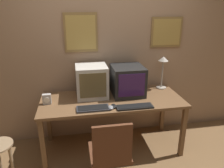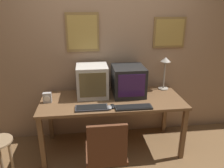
{
  "view_description": "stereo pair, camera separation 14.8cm",
  "coord_description": "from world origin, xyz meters",
  "px_view_note": "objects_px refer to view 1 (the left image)",
  "views": [
    {
      "loc": [
        -0.47,
        -1.85,
        1.94
      ],
      "look_at": [
        0.0,
        0.75,
        0.97
      ],
      "focal_mm": 35.0,
      "sensor_mm": 36.0,
      "label": 1
    },
    {
      "loc": [
        -0.32,
        -1.87,
        1.94
      ],
      "look_at": [
        0.0,
        0.75,
        0.97
      ],
      "focal_mm": 35.0,
      "sensor_mm": 36.0,
      "label": 2
    }
  ],
  "objects_px": {
    "keyboard_main": "(93,108)",
    "mouse_near_keyboard": "(114,106)",
    "mouse_far_corner": "(111,107)",
    "side_stool": "(0,154)",
    "keyboard_side": "(135,107)",
    "office_chair": "(110,160)",
    "desk_lamp": "(163,66)",
    "desk_clock": "(47,99)",
    "monitor_right": "(128,80)",
    "monitor_left": "(92,81)"
  },
  "relations": [
    {
      "from": "keyboard_main",
      "to": "mouse_near_keyboard",
      "type": "height_order",
      "value": "mouse_near_keyboard"
    },
    {
      "from": "mouse_far_corner",
      "to": "side_stool",
      "type": "height_order",
      "value": "mouse_far_corner"
    },
    {
      "from": "mouse_near_keyboard",
      "to": "mouse_far_corner",
      "type": "height_order",
      "value": "mouse_far_corner"
    },
    {
      "from": "keyboard_side",
      "to": "office_chair",
      "type": "bearing_deg",
      "value": -130.76
    },
    {
      "from": "keyboard_side",
      "to": "keyboard_main",
      "type": "bearing_deg",
      "value": 175.03
    },
    {
      "from": "desk_lamp",
      "to": "side_stool",
      "type": "xyz_separation_m",
      "value": [
        -2.14,
        -0.68,
        -0.73
      ]
    },
    {
      "from": "keyboard_side",
      "to": "office_chair",
      "type": "distance_m",
      "value": 0.69
    },
    {
      "from": "desk_clock",
      "to": "desk_lamp",
      "type": "distance_m",
      "value": 1.67
    },
    {
      "from": "monitor_right",
      "to": "monitor_left",
      "type": "bearing_deg",
      "value": 177.74
    },
    {
      "from": "desk_clock",
      "to": "office_chair",
      "type": "bearing_deg",
      "value": -47.3
    },
    {
      "from": "keyboard_main",
      "to": "office_chair",
      "type": "bearing_deg",
      "value": -75.53
    },
    {
      "from": "side_stool",
      "to": "desk_lamp",
      "type": "bearing_deg",
      "value": 17.51
    },
    {
      "from": "keyboard_side",
      "to": "mouse_near_keyboard",
      "type": "distance_m",
      "value": 0.26
    },
    {
      "from": "keyboard_main",
      "to": "keyboard_side",
      "type": "height_order",
      "value": "same"
    },
    {
      "from": "monitor_left",
      "to": "mouse_near_keyboard",
      "type": "distance_m",
      "value": 0.5
    },
    {
      "from": "mouse_far_corner",
      "to": "side_stool",
      "type": "bearing_deg",
      "value": -174.32
    },
    {
      "from": "monitor_left",
      "to": "mouse_near_keyboard",
      "type": "bearing_deg",
      "value": -60.91
    },
    {
      "from": "keyboard_side",
      "to": "mouse_near_keyboard",
      "type": "height_order",
      "value": "mouse_near_keyboard"
    },
    {
      "from": "mouse_far_corner",
      "to": "desk_lamp",
      "type": "relative_size",
      "value": 0.21
    },
    {
      "from": "mouse_far_corner",
      "to": "keyboard_main",
      "type": "bearing_deg",
      "value": 173.53
    },
    {
      "from": "monitor_right",
      "to": "keyboard_main",
      "type": "relative_size",
      "value": 1.14
    },
    {
      "from": "monitor_left",
      "to": "keyboard_side",
      "type": "relative_size",
      "value": 0.95
    },
    {
      "from": "monitor_right",
      "to": "office_chair",
      "type": "xyz_separation_m",
      "value": [
        -0.39,
        -0.88,
        -0.57
      ]
    },
    {
      "from": "monitor_right",
      "to": "mouse_far_corner",
      "type": "xyz_separation_m",
      "value": [
        -0.31,
        -0.42,
        -0.18
      ]
    },
    {
      "from": "keyboard_main",
      "to": "mouse_far_corner",
      "type": "distance_m",
      "value": 0.21
    },
    {
      "from": "monitor_left",
      "to": "desk_clock",
      "type": "bearing_deg",
      "value": -164.27
    },
    {
      "from": "desk_lamp",
      "to": "keyboard_main",
      "type": "bearing_deg",
      "value": -153.98
    },
    {
      "from": "desk_lamp",
      "to": "desk_clock",
      "type": "bearing_deg",
      "value": -170.42
    },
    {
      "from": "monitor_left",
      "to": "desk_lamp",
      "type": "bearing_deg",
      "value": 6.07
    },
    {
      "from": "monitor_left",
      "to": "keyboard_main",
      "type": "bearing_deg",
      "value": -93.97
    },
    {
      "from": "monitor_right",
      "to": "keyboard_main",
      "type": "bearing_deg",
      "value": -142.77
    },
    {
      "from": "keyboard_side",
      "to": "mouse_far_corner",
      "type": "height_order",
      "value": "mouse_far_corner"
    },
    {
      "from": "desk_lamp",
      "to": "office_chair",
      "type": "xyz_separation_m",
      "value": [
        -0.95,
        -1.01,
        -0.71
      ]
    },
    {
      "from": "monitor_left",
      "to": "mouse_far_corner",
      "type": "bearing_deg",
      "value": -67.37
    },
    {
      "from": "desk_lamp",
      "to": "office_chair",
      "type": "distance_m",
      "value": 1.56
    },
    {
      "from": "keyboard_main",
      "to": "monitor_right",
      "type": "bearing_deg",
      "value": 37.23
    },
    {
      "from": "keyboard_main",
      "to": "mouse_far_corner",
      "type": "relative_size",
      "value": 3.83
    },
    {
      "from": "keyboard_side",
      "to": "mouse_near_keyboard",
      "type": "xyz_separation_m",
      "value": [
        -0.25,
        0.05,
        0.0
      ]
    },
    {
      "from": "monitor_left",
      "to": "monitor_right",
      "type": "distance_m",
      "value": 0.49
    },
    {
      "from": "keyboard_side",
      "to": "side_stool",
      "type": "distance_m",
      "value": 1.62
    },
    {
      "from": "keyboard_side",
      "to": "monitor_left",
      "type": "bearing_deg",
      "value": 136.03
    },
    {
      "from": "monitor_left",
      "to": "monitor_right",
      "type": "relative_size",
      "value": 0.95
    },
    {
      "from": "mouse_near_keyboard",
      "to": "side_stool",
      "type": "bearing_deg",
      "value": -173.02
    },
    {
      "from": "mouse_far_corner",
      "to": "side_stool",
      "type": "xyz_separation_m",
      "value": [
        -1.28,
        -0.13,
        -0.41
      ]
    },
    {
      "from": "mouse_far_corner",
      "to": "office_chair",
      "type": "height_order",
      "value": "office_chair"
    },
    {
      "from": "side_stool",
      "to": "office_chair",
      "type": "bearing_deg",
      "value": -15.56
    },
    {
      "from": "keyboard_side",
      "to": "mouse_near_keyboard",
      "type": "relative_size",
      "value": 4.02
    },
    {
      "from": "monitor_right",
      "to": "mouse_near_keyboard",
      "type": "distance_m",
      "value": 0.5
    },
    {
      "from": "monitor_right",
      "to": "mouse_far_corner",
      "type": "height_order",
      "value": "monitor_right"
    },
    {
      "from": "monitor_right",
      "to": "keyboard_side",
      "type": "distance_m",
      "value": 0.48
    }
  ]
}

